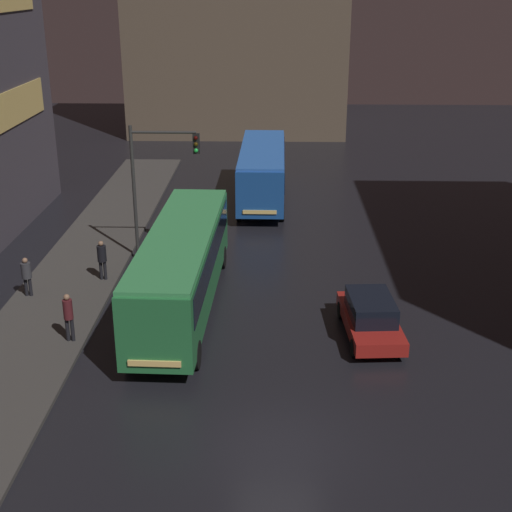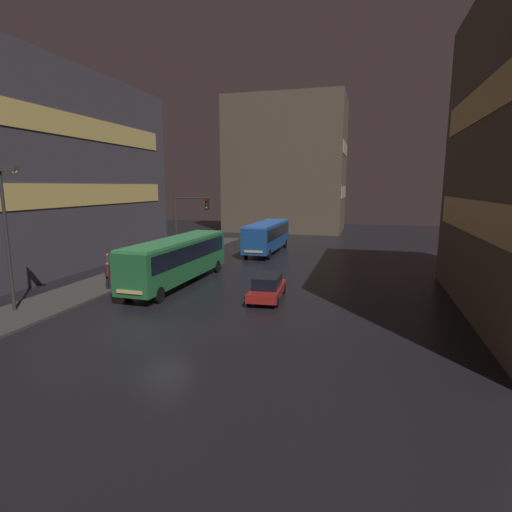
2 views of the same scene
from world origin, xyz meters
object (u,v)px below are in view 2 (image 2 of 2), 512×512
(bus_near, at_px, (178,256))
(bus_far, at_px, (267,234))
(car_taxi, at_px, (267,287))
(pedestrian_mid, at_px, (108,262))
(pedestrian_far, at_px, (108,273))
(pedestrian_near, at_px, (150,259))
(street_lamp_sidewalk, at_px, (8,218))
(traffic_light_main, at_px, (187,219))

(bus_near, bearing_deg, bus_far, -99.07)
(car_taxi, relative_size, pedestrian_mid, 2.76)
(bus_far, xyz_separation_m, pedestrian_far, (-6.63, -18.29, -0.77))
(bus_near, distance_m, pedestrian_near, 4.74)
(bus_near, distance_m, car_taxi, 7.59)
(street_lamp_sidewalk, bearing_deg, bus_near, 56.32)
(pedestrian_far, height_order, street_lamp_sidewalk, street_lamp_sidewalk)
(pedestrian_near, xyz_separation_m, pedestrian_far, (0.09, -5.68, 0.01))
(pedestrian_near, bearing_deg, traffic_light_main, -123.12)
(traffic_light_main, xyz_separation_m, street_lamp_sidewalk, (-3.94, -14.05, 1.11))
(bus_far, xyz_separation_m, pedestrian_near, (-6.73, -12.60, -0.78))
(pedestrian_mid, distance_m, traffic_light_main, 7.34)
(pedestrian_near, relative_size, street_lamp_sidewalk, 0.22)
(pedestrian_far, distance_m, traffic_light_main, 9.26)
(traffic_light_main, bearing_deg, street_lamp_sidewalk, -105.66)
(bus_far, height_order, traffic_light_main, traffic_light_main)
(pedestrian_mid, xyz_separation_m, pedestrian_far, (2.80, -3.88, 0.07))
(car_taxi, xyz_separation_m, traffic_light_main, (-8.97, 7.53, 3.50))
(pedestrian_near, height_order, pedestrian_far, pedestrian_far)
(bus_near, xyz_separation_m, pedestrian_near, (-3.83, 2.66, -0.85))
(bus_far, distance_m, traffic_light_main, 11.07)
(pedestrian_far, bearing_deg, bus_far, 64.48)
(bus_far, height_order, pedestrian_near, bus_far)
(bus_far, relative_size, pedestrian_far, 5.76)
(pedestrian_mid, distance_m, street_lamp_sidewalk, 10.37)
(car_taxi, xyz_separation_m, pedestrian_mid, (-13.73, 2.90, 0.37))
(bus_far, bearing_deg, bus_near, 79.76)
(car_taxi, height_order, pedestrian_mid, pedestrian_mid)
(pedestrian_mid, bearing_deg, car_taxi, -163.15)
(pedestrian_far, bearing_deg, pedestrian_mid, 120.19)
(traffic_light_main, bearing_deg, pedestrian_mid, -135.85)
(pedestrian_mid, xyz_separation_m, traffic_light_main, (4.77, 4.63, 3.13))
(car_taxi, distance_m, pedestrian_near, 11.99)
(bus_far, height_order, pedestrian_far, bus_far)
(pedestrian_near, bearing_deg, pedestrian_mid, 36.49)
(pedestrian_far, height_order, traffic_light_main, traffic_light_main)
(bus_near, relative_size, car_taxi, 2.61)
(pedestrian_mid, bearing_deg, bus_far, -94.42)
(bus_near, distance_m, street_lamp_sidewalk, 10.82)
(bus_far, xyz_separation_m, pedestrian_mid, (-9.43, -14.40, -0.84))
(pedestrian_mid, bearing_deg, bus_near, -158.70)
(bus_near, distance_m, pedestrian_mid, 6.65)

